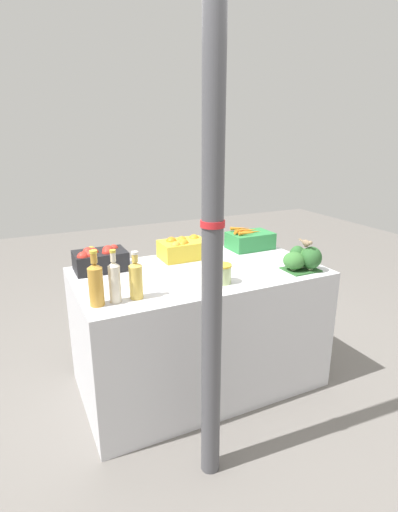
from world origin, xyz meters
The scene contains 12 objects.
ground_plane centered at (0.00, 0.00, 0.00)m, with size 10.00×10.00×0.00m, color slate.
market_table centered at (0.00, 0.00, 0.43)m, with size 1.62×0.90×0.85m, color silver.
support_pole centered at (-0.29, -0.74, 1.28)m, with size 0.11×0.11×2.57m.
apple_crate centered at (-0.59, 0.29, 0.93)m, with size 0.34×0.23×0.16m.
orange_crate centered at (0.01, 0.29, 0.93)m, with size 0.34×0.23×0.16m.
carrot_crate centered at (0.58, 0.29, 0.92)m, with size 0.34×0.23×0.17m.
broccoli_pile centered at (0.62, -0.29, 0.93)m, with size 0.24×0.20×0.17m.
juice_bottle_amber centered at (-0.73, -0.26, 0.98)m, with size 0.08×0.08×0.30m.
juice_bottle_cloudy centered at (-0.63, -0.26, 0.97)m, with size 0.06×0.06×0.29m.
juice_bottle_golden centered at (-0.51, -0.26, 0.96)m, with size 0.07×0.07×0.27m.
pickle_jar centered at (0.03, -0.26, 0.91)m, with size 0.12×0.12×0.12m.
sparrow_bird centered at (0.63, -0.31, 1.04)m, with size 0.04×0.14×0.05m.
Camera 1 is at (-1.08, -2.25, 1.74)m, focal length 28.00 mm.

